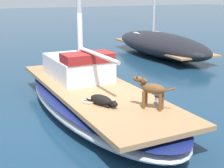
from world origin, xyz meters
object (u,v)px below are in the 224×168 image
object	(u,v)px
deck_winch	(158,100)
moored_boat_starboard_side	(160,44)
dog_brown	(151,90)
dog_black	(102,100)
sailboat_main	(94,100)
coiled_rope	(89,101)

from	to	relation	value
deck_winch	moored_boat_starboard_side	size ratio (longest dim) A/B	0.03
dog_brown	dog_black	distance (m)	1.10
dog_brown	moored_boat_starboard_side	distance (m)	9.75
dog_black	deck_winch	distance (m)	1.22
sailboat_main	deck_winch	world-z (taller)	deck_winch
dog_black	coiled_rope	bearing A→B (deg)	118.54
moored_boat_starboard_side	coiled_rope	bearing A→B (deg)	-135.05
deck_winch	coiled_rope	size ratio (longest dim) A/B	0.65
dog_brown	deck_winch	size ratio (longest dim) A/B	3.87
dog_black	coiled_rope	distance (m)	0.37
coiled_rope	moored_boat_starboard_side	distance (m)	9.63
dog_black	moored_boat_starboard_side	size ratio (longest dim) A/B	0.12
dog_brown	dog_black	xyz separation A→B (m)	(-0.81, 0.68, -0.32)
coiled_rope	deck_winch	bearing A→B (deg)	-33.39
dog_brown	moored_boat_starboard_side	world-z (taller)	moored_boat_starboard_side
sailboat_main	deck_winch	xyz separation A→B (m)	(0.70, -1.83, 0.42)
deck_winch	coiled_rope	distance (m)	1.53
dog_brown	coiled_rope	size ratio (longest dim) A/B	2.51
sailboat_main	dog_black	xyz separation A→B (m)	(-0.40, -1.31, 0.43)
coiled_rope	moored_boat_starboard_side	size ratio (longest dim) A/B	0.04
dog_black	coiled_rope	xyz separation A→B (m)	(-0.17, 0.32, -0.08)
sailboat_main	dog_brown	bearing A→B (deg)	-78.27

